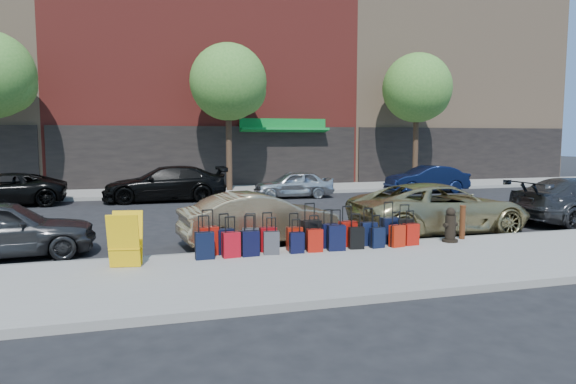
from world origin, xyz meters
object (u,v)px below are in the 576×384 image
object	(u,v)px
bollard	(462,222)
tree_right	(419,90)
display_rack	(126,240)
fire_hydrant	(450,226)
car_far_3	(427,179)
tree_center	(231,84)
car_near_2	(440,208)
car_near_0	(1,229)
car_far_1	(165,184)
car_far_0	(3,190)
suitcase_front_5	(311,234)
car_far_2	(293,184)
car_near_1	(260,219)

from	to	relation	value
bollard	tree_right	bearing A→B (deg)	63.78
tree_right	display_rack	world-z (taller)	tree_right
fire_hydrant	car_far_3	bearing A→B (deg)	46.07
tree_center	car_far_3	xyz separation A→B (m)	(9.48, -2.70, -4.73)
tree_right	display_rack	size ratio (longest dim) A/B	6.61
tree_right	car_far_3	xyz separation A→B (m)	(-1.02, -2.70, -4.73)
display_rack	car_near_2	xyz separation A→B (m)	(8.65, 2.18, 0.03)
tree_center	car_near_0	world-z (taller)	tree_center
car_near_2	car_far_1	world-z (taller)	car_far_1
car_far_0	suitcase_front_5	bearing A→B (deg)	34.42
tree_center	car_near_2	bearing A→B (deg)	-73.13
tree_right	car_far_3	size ratio (longest dim) A/B	1.75
car_far_1	car_far_3	distance (m)	12.90
display_rack	car_near_2	world-z (taller)	car_near_2
car_near_0	car_far_2	size ratio (longest dim) A/B	1.09
tree_center	car_far_2	xyz separation A→B (m)	(2.33, -2.95, -4.78)
car_far_1	car_far_0	bearing A→B (deg)	-89.86
tree_right	car_far_0	bearing A→B (deg)	-173.12
car_near_0	car_near_1	distance (m)	6.03
fire_hydrant	display_rack	distance (m)	7.79
tree_center	car_near_2	distance (m)	14.02
display_rack	car_far_3	size ratio (longest dim) A/B	0.26
suitcase_front_5	car_far_3	size ratio (longest dim) A/B	0.26
bollard	car_near_2	world-z (taller)	car_near_2
bollard	car_far_0	size ratio (longest dim) A/B	0.18
car_near_1	suitcase_front_5	bearing A→B (deg)	-156.20
car_far_1	car_near_2	bearing A→B (deg)	37.66
car_near_2	fire_hydrant	bearing A→B (deg)	154.39
tree_right	car_far_0	size ratio (longest dim) A/B	1.51
bollard	car_near_0	bearing A→B (deg)	171.70
display_rack	car_near_2	size ratio (longest dim) A/B	0.21
tree_right	car_near_1	xyz separation A→B (m)	(-12.04, -12.77, -4.74)
bollard	car_far_1	xyz separation A→B (m)	(-6.90, 11.63, 0.17)
bollard	car_far_1	bearing A→B (deg)	120.67
car_near_2	car_far_0	distance (m)	17.06
car_near_1	car_near_2	world-z (taller)	car_near_2
suitcase_front_5	car_far_1	world-z (taller)	car_far_1
fire_hydrant	car_near_0	world-z (taller)	car_near_0
car_near_2	car_far_3	xyz separation A→B (m)	(5.64, 9.94, -0.04)
car_near_1	car_far_2	distance (m)	10.56
tree_center	car_far_1	world-z (taller)	tree_center
car_near_1	car_far_0	distance (m)	13.25
tree_center	car_far_2	size ratio (longest dim) A/B	1.97
tree_center	car_far_3	distance (m)	10.93
car_near_2	display_rack	bearing A→B (deg)	103.73
display_rack	car_far_0	world-z (taller)	car_far_0
fire_hydrant	car_far_2	bearing A→B (deg)	78.10
car_near_1	car_near_2	xyz separation A→B (m)	(5.38, 0.13, 0.05)
car_near_0	car_far_1	size ratio (longest dim) A/B	0.76
display_rack	car_near_1	distance (m)	3.86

